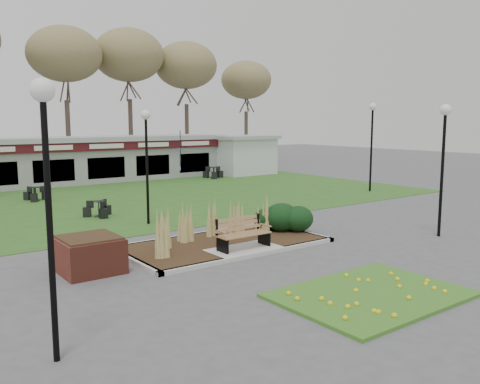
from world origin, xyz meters
TOP-DOWN VIEW (x-y plane):
  - ground at (0.00, 0.00)m, footprint 100.00×100.00m
  - lawn at (0.00, 12.00)m, footprint 34.00×16.00m
  - flower_bed at (0.00, -4.60)m, footprint 4.20×3.00m
  - planting_bed at (1.27, 1.35)m, footprint 6.75×3.40m
  - park_bench at (0.00, 0.25)m, footprint 1.70×0.66m
  - brick_planter at (-4.40, 1.00)m, footprint 1.50×1.50m
  - food_pavilion at (0.00, 19.96)m, footprint 24.60×3.40m
  - service_hut at (13.50, 18.00)m, footprint 4.40×3.40m
  - tree_backdrop at (0.00, 28.00)m, footprint 47.24×5.24m
  - lamp_post_near_left at (-6.64, -3.50)m, footprint 0.38×0.38m
  - lamp_post_near_right at (6.64, -2.10)m, footprint 0.37×0.37m
  - lamp_post_mid_right at (-0.38, 5.67)m, footprint 0.36×0.36m
  - lamp_post_far_right at (13.57, 6.45)m, footprint 0.40×0.40m
  - bistro_set_a at (-2.25, 14.12)m, footprint 1.13×1.24m
  - bistro_set_c at (-1.35, 8.19)m, footprint 1.22×1.07m
  - bistro_set_d at (10.16, 17.00)m, footprint 1.26×1.43m
  - patio_umbrella at (8.00, 17.67)m, footprint 2.12×2.14m

SIDE VIEW (x-z plane):
  - ground at x=0.00m, z-range 0.00..0.00m
  - lawn at x=0.00m, z-range 0.00..0.02m
  - flower_bed at x=0.00m, z-range -0.01..0.15m
  - bistro_set_c at x=-1.35m, z-range -0.09..0.56m
  - bistro_set_a at x=-2.25m, z-range -0.09..0.57m
  - bistro_set_d at x=10.16m, z-range -0.11..0.65m
  - planting_bed at x=1.27m, z-range -0.27..1.00m
  - brick_planter at x=-4.40m, z-range 0.00..0.95m
  - park_bench at x=0.00m, z-range 0.12..1.05m
  - patio_umbrella at x=8.00m, z-range 0.27..2.47m
  - service_hut at x=13.50m, z-range 0.04..2.86m
  - food_pavilion at x=0.00m, z-range 0.03..2.93m
  - lamp_post_mid_right at x=-0.38m, z-range 0.99..5.29m
  - lamp_post_near_right at x=6.64m, z-range 1.02..5.47m
  - lamp_post_near_left at x=-6.64m, z-range 1.05..5.62m
  - lamp_post_far_right at x=13.57m, z-range 1.11..5.97m
  - tree_backdrop at x=0.00m, z-range 3.18..13.54m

